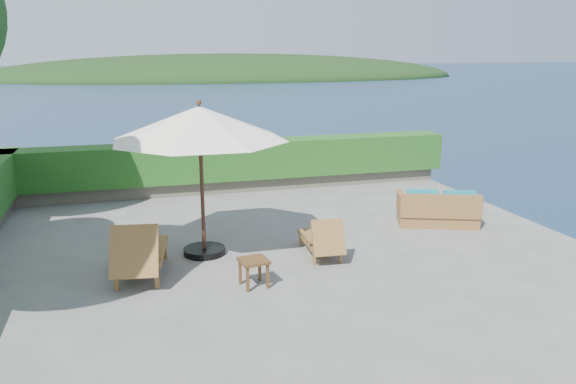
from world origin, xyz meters
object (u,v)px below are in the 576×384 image
object	(u,v)px
side_table	(254,264)
wicker_loveseat	(438,210)
lounge_right	(322,239)
patio_umbrella	(200,125)
lounge_left	(140,252)

from	to	relation	value
side_table	wicker_loveseat	distance (m)	5.05
lounge_right	wicker_loveseat	distance (m)	3.28
wicker_loveseat	side_table	bearing A→B (deg)	-133.74
patio_umbrella	lounge_right	world-z (taller)	patio_umbrella
side_table	wicker_loveseat	world-z (taller)	wicker_loveseat
patio_umbrella	lounge_left	distance (m)	2.43
side_table	wicker_loveseat	bearing A→B (deg)	24.92
patio_umbrella	wicker_loveseat	size ratio (longest dim) A/B	2.22
patio_umbrella	side_table	size ratio (longest dim) A/B	8.47
patio_umbrella	lounge_right	distance (m)	3.02
lounge_left	lounge_right	bearing A→B (deg)	10.52
patio_umbrella	lounge_left	xyz separation A→B (m)	(-1.17, -0.80, -1.98)
lounge_right	wicker_loveseat	bearing A→B (deg)	24.77
patio_umbrella	lounge_left	world-z (taller)	patio_umbrella
patio_umbrella	lounge_right	bearing A→B (deg)	-19.11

